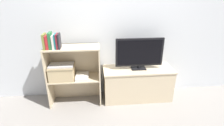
{
  "coord_description": "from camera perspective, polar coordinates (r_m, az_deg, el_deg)",
  "views": [
    {
      "loc": [
        -0.22,
        -2.22,
        1.67
      ],
      "look_at": [
        0.0,
        0.17,
        0.65
      ],
      "focal_mm": 28.0,
      "sensor_mm": 36.0,
      "label": 1
    }
  ],
  "objects": [
    {
      "name": "storage_basket_left",
      "position": [
        2.68,
        -16.0,
        -2.67
      ],
      "size": [
        0.35,
        0.3,
        0.21
      ],
      "color": "tan",
      "rests_on": "bookshelf_lower_tier"
    },
    {
      "name": "magazine_stack",
      "position": [
        2.67,
        -9.72,
        -4.32
      ],
      "size": [
        0.19,
        0.27,
        0.04
      ],
      "color": "silver",
      "rests_on": "bookshelf_lower_tier"
    },
    {
      "name": "laptop",
      "position": [
        2.63,
        -16.24,
        -0.65
      ],
      "size": [
        0.35,
        0.21,
        0.02
      ],
      "color": "#BCBCC1",
      "rests_on": "storage_basket_left"
    },
    {
      "name": "wall_back",
      "position": [
        2.72,
        -0.56,
        13.07
      ],
      "size": [
        10.0,
        0.05,
        2.4
      ],
      "color": "silver",
      "rests_on": "ground_plane"
    },
    {
      "name": "book_olive",
      "position": [
        2.51,
        -21.17,
        6.59
      ],
      "size": [
        0.03,
        0.16,
        0.21
      ],
      "color": "olive",
      "rests_on": "bookshelf_upper_tier"
    },
    {
      "name": "book_teal",
      "position": [
        2.48,
        -17.98,
        6.76
      ],
      "size": [
        0.02,
        0.13,
        0.2
      ],
      "color": "#1E7075",
      "rests_on": "bookshelf_upper_tier"
    },
    {
      "name": "book_maroon",
      "position": [
        2.47,
        -17.43,
        6.8
      ],
      "size": [
        0.02,
        0.14,
        0.2
      ],
      "color": "maroon",
      "rests_on": "bookshelf_upper_tier"
    },
    {
      "name": "book_crimson",
      "position": [
        2.5,
        -20.32,
        6.41
      ],
      "size": [
        0.03,
        0.14,
        0.18
      ],
      "color": "#B22328",
      "rests_on": "bookshelf_upper_tier"
    },
    {
      "name": "tv",
      "position": [
        2.66,
        8.94,
        3.26
      ],
      "size": [
        0.72,
        0.14,
        0.49
      ],
      "color": "black",
      "rests_on": "tv_stand"
    },
    {
      "name": "tv_stand",
      "position": [
        2.88,
        8.3,
        -6.54
      ],
      "size": [
        1.09,
        0.43,
        0.52
      ],
      "color": "#CCB793",
      "rests_on": "ground_plane"
    },
    {
      "name": "book_charcoal",
      "position": [
        2.46,
        -16.8,
        6.87
      ],
      "size": [
        0.02,
        0.14,
        0.2
      ],
      "color": "#232328",
      "rests_on": "bookshelf_upper_tier"
    },
    {
      "name": "bookshelf_upper_tier",
      "position": [
        2.64,
        -12.48,
        1.89
      ],
      "size": [
        0.77,
        0.33,
        0.49
      ],
      "color": "#CCB793",
      "rests_on": "bookshelf_lower_tier"
    },
    {
      "name": "book_forest",
      "position": [
        2.49,
        -19.47,
        6.9
      ],
      "size": [
        0.04,
        0.13,
        0.22
      ],
      "color": "#286638",
      "rests_on": "bookshelf_upper_tier"
    },
    {
      "name": "bookshelf_lower_tier",
      "position": [
        2.84,
        -11.69,
        -6.88
      ],
      "size": [
        0.77,
        0.33,
        0.44
      ],
      "color": "#CCB793",
      "rests_on": "ground_plane"
    },
    {
      "name": "book_ivory",
      "position": [
        2.48,
        -18.57,
        6.56
      ],
      "size": [
        0.03,
        0.15,
        0.19
      ],
      "color": "silver",
      "rests_on": "bookshelf_upper_tier"
    },
    {
      "name": "ground_plane",
      "position": [
        2.79,
        0.33,
        -13.74
      ],
      "size": [
        16.0,
        16.0,
        0.0
      ],
      "primitive_type": "plane",
      "color": "gray"
    }
  ]
}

